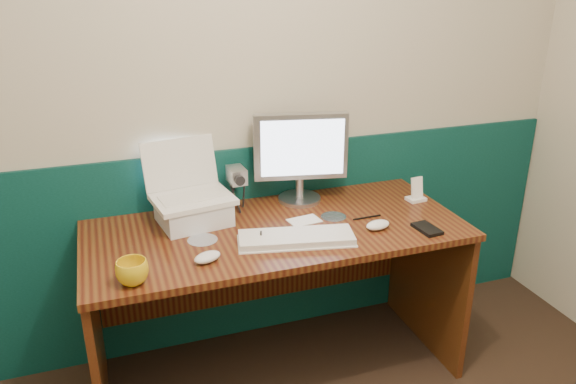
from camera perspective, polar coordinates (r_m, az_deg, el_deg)
name	(u,v)px	position (r m, az deg, el deg)	size (l,w,h in m)	color
back_wall	(225,95)	(2.54, -6.41, 9.75)	(3.50, 0.04, 2.50)	#BBB59E
wainscot	(232,247)	(2.78, -5.71, -5.58)	(3.48, 0.02, 1.00)	#07302D
desk	(277,303)	(2.57, -1.11, -11.19)	(1.60, 0.70, 0.75)	#3A130A
laptop_riser	(194,212)	(2.45, -9.56, -2.03)	(0.28, 0.24, 0.10)	silver
laptop	(191,172)	(2.38, -9.84, 2.05)	(0.33, 0.25, 0.27)	white
monitor	(300,157)	(2.58, 1.20, 3.54)	(0.43, 0.12, 0.43)	#ACACB1
keyboard	(296,239)	(2.26, 0.85, -4.78)	(0.46, 0.15, 0.03)	white
mouse_right	(378,225)	(2.40, 9.12, -3.32)	(0.11, 0.07, 0.04)	white
mouse_left	(207,257)	(2.14, -8.20, -6.57)	(0.11, 0.07, 0.04)	silver
mug	(132,272)	(2.04, -15.55, -7.85)	(0.11, 0.11, 0.09)	gold
camcorder	(237,190)	(2.53, -5.20, 0.25)	(0.09, 0.13, 0.20)	#B3B4B9
cd_spindle	(261,240)	(2.26, -2.75, -4.86)	(0.12, 0.12, 0.02)	silver
cd_loose_a	(203,240)	(2.31, -8.68, -4.83)	(0.12, 0.12, 0.00)	silver
cd_loose_b	(334,217)	(2.49, 4.65, -2.50)	(0.11, 0.11, 0.00)	silver
pen	(367,217)	(2.50, 8.03, -2.56)	(0.01, 0.01, 0.13)	black
papers	(304,221)	(2.45, 1.67, -2.92)	(0.14, 0.09, 0.00)	white
dock	(416,199)	(2.72, 12.86, -0.69)	(0.08, 0.06, 0.02)	white
music_player	(417,188)	(2.70, 12.97, 0.45)	(0.06, 0.01, 0.10)	white
pda	(427,229)	(2.43, 13.94, -3.64)	(0.08, 0.13, 0.02)	black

